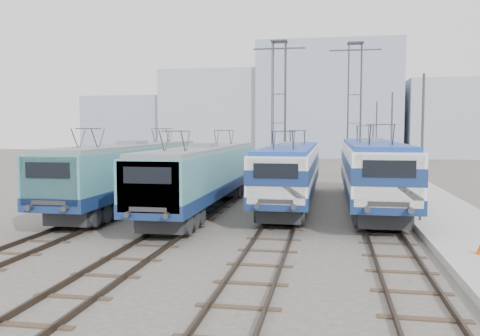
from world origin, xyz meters
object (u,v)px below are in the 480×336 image
object	(u,v)px
locomotive_center_right	(291,168)
mast_mid	(391,143)
locomotive_far_right	(371,167)
catenary_tower_east	(354,105)
locomotive_center_left	(203,172)
catenary_tower_west	(279,104)
mast_front	(422,151)
mast_rear	(376,140)
locomotive_far_left	(131,169)

from	to	relation	value
locomotive_center_right	mast_mid	distance (m)	9.42
locomotive_far_right	catenary_tower_east	world-z (taller)	catenary_tower_east
locomotive_center_left	catenary_tower_west	xyz separation A→B (m)	(2.25, 17.84, 4.48)
mast_front	mast_mid	world-z (taller)	same
locomotive_center_left	catenary_tower_east	distance (m)	22.14
mast_mid	mast_rear	xyz separation A→B (m)	(0.00, 12.00, 0.00)
locomotive_center_left	locomotive_far_right	distance (m)	9.50
locomotive_center_right	mast_mid	bearing A→B (deg)	47.09
locomotive_center_left	locomotive_far_right	xyz separation A→B (m)	(9.00, 3.05, 0.20)
locomotive_far_right	catenary_tower_east	size ratio (longest dim) A/B	1.54
locomotive_center_left	mast_mid	xyz separation A→B (m)	(10.85, 9.84, 1.34)
locomotive_far_right	mast_front	world-z (taller)	mast_front
catenary_tower_west	mast_rear	bearing A→B (deg)	24.94
mast_rear	locomotive_center_left	bearing A→B (deg)	-116.42
locomotive_center_left	locomotive_far_left	bearing A→B (deg)	168.10
locomotive_far_right	mast_mid	xyz separation A→B (m)	(1.85, 6.79, 1.14)
locomotive_center_left	locomotive_center_right	size ratio (longest dim) A/B	1.00
locomotive_center_right	catenary_tower_east	size ratio (longest dim) A/B	1.43
locomotive_center_left	catenary_tower_west	distance (m)	18.53
locomotive_far_left	mast_mid	xyz separation A→B (m)	(15.35, 8.89, 1.29)
locomotive_far_left	locomotive_far_right	size ratio (longest dim) A/B	0.96
catenary_tower_west	mast_rear	xyz separation A→B (m)	(8.60, 4.00, -3.14)
locomotive_center_left	mast_front	world-z (taller)	mast_front
locomotive_far_right	catenary_tower_east	bearing A→B (deg)	90.85
catenary_tower_east	mast_mid	bearing A→B (deg)	-78.14
locomotive_center_right	mast_rear	bearing A→B (deg)	71.37
catenary_tower_west	mast_front	size ratio (longest dim) A/B	1.71
locomotive_center_left	locomotive_center_right	distance (m)	5.41
catenary_tower_west	mast_mid	world-z (taller)	catenary_tower_west
locomotive_far_left	mast_front	bearing A→B (deg)	-11.44
mast_front	mast_rear	xyz separation A→B (m)	(0.00, 24.00, 0.00)
locomotive_far_left	mast_front	size ratio (longest dim) A/B	2.53
mast_mid	mast_rear	size ratio (longest dim) A/B	1.00
locomotive_far_left	mast_rear	distance (m)	25.96
catenary_tower_east	catenary_tower_west	bearing A→B (deg)	-162.90
locomotive_center_left	locomotive_center_right	xyz separation A→B (m)	(4.50, 3.01, 0.05)
locomotive_far_left	mast_rear	bearing A→B (deg)	53.70
locomotive_center_left	mast_front	xyz separation A→B (m)	(10.85, -2.16, 1.34)
catenary_tower_west	mast_mid	size ratio (longest dim) A/B	1.71
locomotive_center_right	mast_mid	xyz separation A→B (m)	(6.35, 6.83, 1.29)
locomotive_center_right	catenary_tower_east	bearing A→B (deg)	75.83
mast_mid	mast_front	bearing A→B (deg)	-90.00
locomotive_far_left	mast_rear	xyz separation A→B (m)	(15.35, 20.89, 1.29)
locomotive_far_left	locomotive_center_right	bearing A→B (deg)	12.91
locomotive_center_left	catenary_tower_east	world-z (taller)	catenary_tower_east
locomotive_far_right	mast_mid	distance (m)	7.13
catenary_tower_west	locomotive_center_right	bearing A→B (deg)	-81.37
locomotive_far_right	mast_rear	xyz separation A→B (m)	(1.85, 18.79, 1.14)
catenary_tower_west	locomotive_far_left	bearing A→B (deg)	-111.78
locomotive_far_right	catenary_tower_east	xyz separation A→B (m)	(-0.25, 16.79, 4.28)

